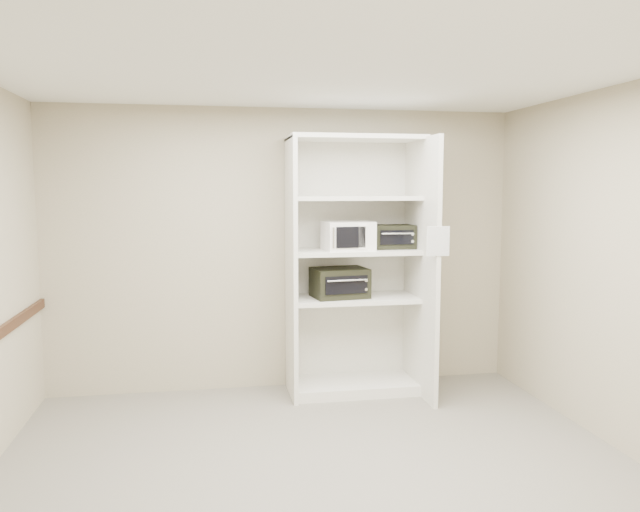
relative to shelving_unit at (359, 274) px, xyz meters
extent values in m
cube|color=slate|center=(-0.67, -1.70, -1.13)|extent=(4.50, 4.00, 0.01)
cube|color=white|center=(-0.67, -1.70, 1.57)|extent=(4.50, 4.00, 0.01)
cube|color=tan|center=(-0.67, 0.30, 0.22)|extent=(4.50, 0.02, 2.70)
cube|color=tan|center=(-0.67, -3.70, 0.22)|extent=(4.50, 0.02, 2.70)
cube|color=tan|center=(1.58, -1.70, 0.22)|extent=(0.02, 4.00, 2.70)
cube|color=beige|center=(-0.65, -0.02, 0.07)|extent=(0.04, 0.60, 2.40)
cube|color=beige|center=(0.55, -0.17, 0.07)|extent=(0.04, 0.90, 2.40)
cube|color=beige|center=(-0.05, 0.28, 0.07)|extent=(1.24, 0.02, 2.40)
cube|color=beige|center=(-0.05, 0.00, -1.08)|extent=(1.16, 0.56, 0.10)
cube|color=beige|center=(-0.05, 0.00, -0.23)|extent=(1.16, 0.56, 0.04)
cube|color=beige|center=(-0.05, 0.00, 0.22)|extent=(1.16, 0.56, 0.04)
cube|color=beige|center=(-0.05, 0.00, 0.72)|extent=(1.16, 0.56, 0.04)
cube|color=beige|center=(-0.05, 0.00, 1.27)|extent=(1.24, 0.60, 0.04)
cube|color=white|center=(-0.12, -0.06, 0.37)|extent=(0.47, 0.37, 0.27)
cube|color=black|center=(0.33, 0.02, 0.35)|extent=(0.39, 0.29, 0.22)
cube|color=black|center=(-0.19, -0.01, -0.07)|extent=(0.54, 0.43, 0.28)
cube|color=white|center=(0.54, -0.63, 0.36)|extent=(0.20, 0.01, 0.25)
camera|label=1|loc=(-1.40, -5.67, 0.81)|focal=35.00mm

